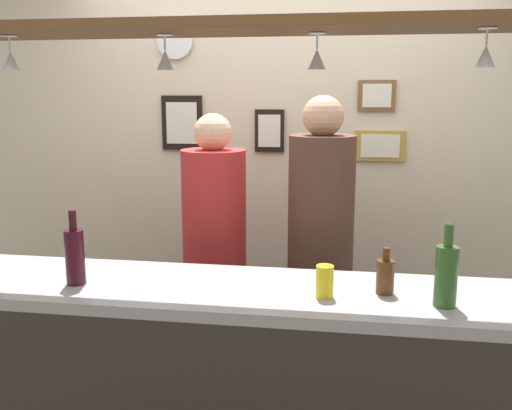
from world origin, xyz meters
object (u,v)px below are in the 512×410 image
(person_left_red_shirt, at_px, (214,239))
(bottle_champagne_green, at_px, (446,274))
(bottle_beer_brown_stubby, at_px, (385,276))
(drink_can, at_px, (325,281))
(picture_frame_caricature, at_px, (182,123))
(bottle_wine_dark_red, at_px, (75,255))
(picture_frame_upper_small, at_px, (377,96))
(picture_frame_crest, at_px, (269,131))
(person_right_brown_shirt, at_px, (321,232))
(picture_frame_lower_pair, at_px, (380,146))
(wall_clock, at_px, (175,41))

(person_left_red_shirt, xyz_separation_m, bottle_champagne_green, (1.05, -0.87, 0.14))
(bottle_beer_brown_stubby, bearing_deg, drink_can, -161.09)
(bottle_beer_brown_stubby, xyz_separation_m, picture_frame_caricature, (-1.19, 1.39, 0.49))
(bottle_wine_dark_red, xyz_separation_m, picture_frame_upper_small, (1.22, 1.47, 0.61))
(picture_frame_crest, bearing_deg, person_right_brown_shirt, -60.32)
(bottle_beer_brown_stubby, xyz_separation_m, picture_frame_crest, (-0.64, 1.39, 0.45))
(bottle_champagne_green, distance_m, picture_frame_crest, 1.76)
(bottle_beer_brown_stubby, bearing_deg, picture_frame_lower_pair, 88.50)
(bottle_champagne_green, height_order, wall_clock, wall_clock)
(bottle_wine_dark_red, relative_size, picture_frame_lower_pair, 1.00)
(person_left_red_shirt, xyz_separation_m, wall_clock, (-0.38, 0.62, 1.08))
(picture_frame_caricature, bearing_deg, bottle_beer_brown_stubby, -49.40)
(person_right_brown_shirt, distance_m, wall_clock, 1.52)
(picture_frame_caricature, bearing_deg, picture_frame_lower_pair, 0.00)
(bottle_beer_brown_stubby, distance_m, picture_frame_caricature, 1.90)
(picture_frame_upper_small, distance_m, wall_clock, 1.27)
(bottle_champagne_green, xyz_separation_m, picture_frame_crest, (-0.84, 1.49, 0.40))
(bottle_beer_brown_stubby, bearing_deg, picture_frame_caricature, 130.60)
(drink_can, xyz_separation_m, picture_frame_lower_pair, (0.26, 1.47, 0.37))
(bottle_beer_brown_stubby, relative_size, wall_clock, 0.82)
(picture_frame_crest, bearing_deg, bottle_beer_brown_stubby, -65.44)
(person_left_red_shirt, xyz_separation_m, picture_frame_upper_small, (0.85, 0.62, 0.75))
(person_left_red_shirt, bearing_deg, wall_clock, 121.45)
(drink_can, xyz_separation_m, wall_clock, (-1.00, 1.46, 1.00))
(person_right_brown_shirt, bearing_deg, bottle_beer_brown_stubby, -69.92)
(bottle_champagne_green, relative_size, picture_frame_caricature, 0.88)
(person_left_red_shirt, xyz_separation_m, person_right_brown_shirt, (0.56, 0.00, 0.06))
(drink_can, relative_size, picture_frame_upper_small, 0.55)
(person_left_red_shirt, relative_size, bottle_wine_dark_red, 5.58)
(picture_frame_upper_small, relative_size, picture_frame_crest, 0.85)
(drink_can, distance_m, picture_frame_crest, 1.59)
(person_left_red_shirt, xyz_separation_m, picture_frame_crest, (0.21, 0.62, 0.54))
(picture_frame_caricature, height_order, wall_clock, wall_clock)
(bottle_champagne_green, relative_size, picture_frame_lower_pair, 1.00)
(picture_frame_caricature, bearing_deg, drink_can, -56.63)
(bottle_wine_dark_red, distance_m, picture_frame_lower_pair, 1.95)
(bottle_champagne_green, height_order, picture_frame_lower_pair, picture_frame_lower_pair)
(drink_can, relative_size, picture_frame_crest, 0.47)
(bottle_beer_brown_stubby, bearing_deg, bottle_wine_dark_red, -176.20)
(bottle_wine_dark_red, bearing_deg, person_right_brown_shirt, 42.37)
(picture_frame_lower_pair, bearing_deg, bottle_champagne_green, -83.60)
(person_right_brown_shirt, height_order, picture_frame_crest, person_right_brown_shirt)
(picture_frame_caricature, bearing_deg, picture_frame_upper_small, 0.00)
(person_right_brown_shirt, distance_m, drink_can, 0.85)
(person_right_brown_shirt, xyz_separation_m, bottle_champagne_green, (0.48, -0.87, 0.08))
(person_right_brown_shirt, relative_size, picture_frame_lower_pair, 5.89)
(bottle_wine_dark_red, distance_m, drink_can, 0.99)
(person_left_red_shirt, bearing_deg, picture_frame_upper_small, 36.14)
(picture_frame_caricature, distance_m, picture_frame_upper_small, 1.21)
(bottle_beer_brown_stubby, bearing_deg, bottle_champagne_green, -26.18)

